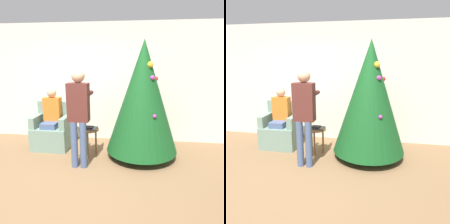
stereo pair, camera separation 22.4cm
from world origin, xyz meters
TOP-DOWN VIEW (x-y plane):
  - ground_plane at (0.00, 0.00)m, footprint 14.00×14.00m
  - wall_back at (0.00, 2.23)m, footprint 8.00×0.06m
  - christmas_tree at (1.01, 1.30)m, footprint 1.37×1.37m
  - armchair at (-0.91, 1.53)m, footprint 0.77×0.65m
  - person_seated at (-0.91, 1.51)m, footprint 0.36×0.46m
  - person_standing at (-0.09, 0.74)m, footprint 0.39×0.57m
  - side_stool at (-0.03, 1.22)m, footprint 0.39×0.39m
  - laptop at (-0.03, 1.22)m, footprint 0.32×0.23m
  - book at (-0.03, 1.22)m, footprint 0.16×0.15m

SIDE VIEW (x-z plane):
  - ground_plane at x=0.00m, z-range 0.00..0.00m
  - armchair at x=-0.91m, z-range -0.14..0.85m
  - side_stool at x=-0.03m, z-range 0.18..0.73m
  - laptop at x=-0.03m, z-range 0.55..0.57m
  - book at x=-0.03m, z-range 0.57..0.59m
  - person_seated at x=-0.91m, z-range 0.07..1.37m
  - person_standing at x=-0.09m, z-range 0.16..1.89m
  - christmas_tree at x=1.01m, z-range 0.07..2.32m
  - wall_back at x=0.00m, z-range 0.00..2.70m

